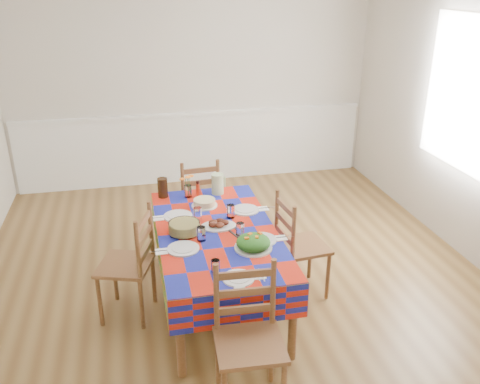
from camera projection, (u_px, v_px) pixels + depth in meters
name	position (u px, v px, depth m)	size (l,w,h in m)	color
room	(234.00, 135.00, 3.98)	(4.58, 5.08, 2.78)	brown
wainscot	(195.00, 145.00, 6.55)	(4.41, 0.06, 0.92)	white
window_right	(466.00, 94.00, 4.64)	(1.40, 1.40, 0.00)	white
dining_table	(217.00, 238.00, 4.00)	(0.92, 1.71, 0.67)	brown
setting_near_head	(231.00, 274.00, 3.34)	(0.35, 0.23, 0.10)	silver
setting_left_near	(189.00, 243.00, 3.72)	(0.43, 0.26, 0.11)	silver
setting_left_far	(184.00, 215.00, 4.15)	(0.44, 0.26, 0.11)	silver
setting_right_near	(254.00, 236.00, 3.83)	(0.43, 0.25, 0.11)	silver
setting_right_far	(241.00, 210.00, 4.24)	(0.44, 0.25, 0.11)	silver
meat_platter	(218.00, 224.00, 4.01)	(0.28, 0.20, 0.05)	silver
salad_platter	(253.00, 243.00, 3.68)	(0.28, 0.28, 0.12)	silver
pasta_bowl	(184.00, 228.00, 3.91)	(0.25, 0.25, 0.09)	white
cake	(204.00, 203.00, 4.37)	(0.22, 0.22, 0.06)	silver
serving_utensils	(238.00, 234.00, 3.89)	(0.12, 0.26, 0.01)	black
flower_vase	(188.00, 188.00, 4.53)	(0.13, 0.11, 0.22)	white
hot_sauce	(198.00, 188.00, 4.57)	(0.03, 0.03, 0.14)	red
green_pitcher	(218.00, 184.00, 4.60)	(0.11, 0.11, 0.19)	#BADA9A
tea_pitcher	(163.00, 188.00, 4.53)	(0.09, 0.09, 0.18)	black
name_card	(239.00, 288.00, 3.22)	(0.07, 0.02, 0.02)	silver
chair_near	(248.00, 340.00, 3.09)	(0.43, 0.42, 0.93)	brown
chair_far	(198.00, 201.00, 5.02)	(0.43, 0.41, 0.90)	brown
chair_left	(130.00, 265.00, 3.91)	(0.49, 0.51, 0.91)	brown
chair_right	(298.00, 246.00, 4.19)	(0.42, 0.43, 0.90)	brown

